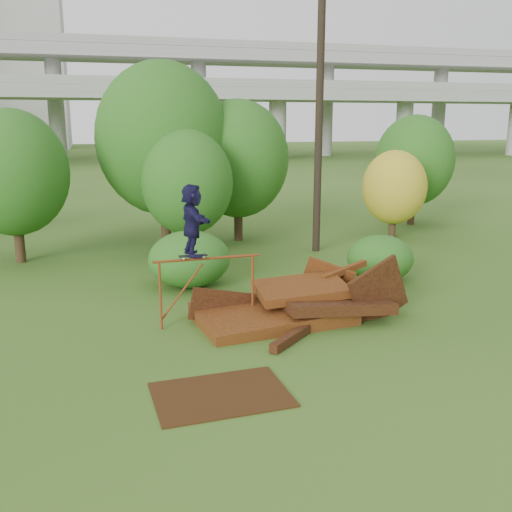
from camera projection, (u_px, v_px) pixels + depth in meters
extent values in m
plane|color=#2D5116|center=(315.00, 344.00, 12.64)|extent=(240.00, 240.00, 0.00)
cube|color=#3C1B0A|center=(273.00, 314.00, 14.08)|extent=(3.95, 2.70, 0.62)
cube|color=black|center=(334.00, 303.00, 14.13)|extent=(2.68, 1.74, 0.52)
cube|color=#3C1B0A|center=(301.00, 289.00, 14.35)|extent=(2.28, 1.54, 0.46)
cube|color=black|center=(379.00, 293.00, 14.17)|extent=(1.89, 0.55, 1.87)
cube|color=#3C1B0A|center=(326.00, 283.00, 15.40)|extent=(1.37, 1.04, 1.54)
cube|color=black|center=(222.00, 306.00, 14.11)|extent=(1.73, 0.23, 1.11)
cube|color=black|center=(301.00, 332.00, 13.05)|extent=(1.97, 1.80, 0.20)
cube|color=#3C1B0A|center=(344.00, 271.00, 15.13)|extent=(1.51, 0.69, 0.38)
cylinder|color=maroon|center=(160.00, 296.00, 13.36)|extent=(0.06, 0.06, 1.65)
cylinder|color=maroon|center=(253.00, 288.00, 14.01)|extent=(0.06, 0.06, 1.65)
cylinder|color=maroon|center=(207.00, 258.00, 13.49)|extent=(2.57, 0.15, 0.06)
cube|color=black|center=(193.00, 256.00, 13.38)|extent=(0.68, 0.20, 0.02)
cylinder|color=beige|center=(183.00, 259.00, 13.25)|extent=(0.05, 0.03, 0.05)
cylinder|color=beige|center=(182.00, 257.00, 13.38)|extent=(0.05, 0.03, 0.05)
cylinder|color=beige|center=(204.00, 257.00, 13.39)|extent=(0.05, 0.03, 0.05)
cylinder|color=beige|center=(202.00, 256.00, 13.52)|extent=(0.05, 0.03, 0.05)
imported|color=#151337|center=(192.00, 220.00, 13.18)|extent=(0.62, 1.59, 1.68)
cube|color=#351E0B|center=(221.00, 395.00, 10.27)|extent=(2.48, 1.83, 0.03)
cylinder|color=black|center=(19.00, 238.00, 19.80)|extent=(0.35, 0.35, 1.72)
ellipsoid|color=#205015|center=(13.00, 173.00, 19.27)|extent=(3.73, 3.73, 4.29)
cylinder|color=black|center=(166.00, 217.00, 22.59)|extent=(0.39, 0.39, 2.25)
ellipsoid|color=#205015|center=(163.00, 139.00, 21.89)|extent=(5.09, 5.09, 5.86)
cylinder|color=black|center=(189.00, 236.00, 20.64)|extent=(0.33, 0.33, 1.49)
ellipsoid|color=#205015|center=(187.00, 182.00, 20.19)|extent=(3.25, 3.25, 3.73)
cylinder|color=black|center=(238.00, 219.00, 23.47)|extent=(0.35, 0.35, 1.80)
ellipsoid|color=#205015|center=(238.00, 159.00, 22.91)|extent=(4.10, 4.10, 4.72)
cylinder|color=black|center=(392.00, 225.00, 24.00)|extent=(0.30, 0.30, 1.15)
ellipsoid|color=#A58C19|center=(394.00, 187.00, 23.63)|extent=(2.66, 2.66, 3.06)
cylinder|color=black|center=(411.00, 207.00, 27.07)|extent=(0.34, 0.34, 1.66)
ellipsoid|color=#205015|center=(414.00, 160.00, 26.56)|extent=(3.65, 3.65, 4.20)
ellipsoid|color=#205015|center=(189.00, 259.00, 16.86)|extent=(2.43, 2.24, 1.68)
ellipsoid|color=#205015|center=(380.00, 259.00, 17.41)|extent=(2.05, 1.88, 1.45)
cylinder|color=black|center=(319.00, 103.00, 20.47)|extent=(0.28, 0.28, 10.88)
cube|color=gray|center=(132.00, 93.00, 67.09)|extent=(160.00, 9.00, 1.40)
cube|color=gray|center=(127.00, 54.00, 71.57)|extent=(160.00, 9.00, 1.40)
cylinder|color=gray|center=(134.00, 128.00, 68.01)|extent=(2.20, 2.20, 8.00)
cylinder|color=gray|center=(278.00, 128.00, 72.66)|extent=(2.20, 2.20, 8.00)
cube|color=#9E9E99|center=(24.00, 68.00, 100.98)|extent=(14.00, 14.00, 28.00)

